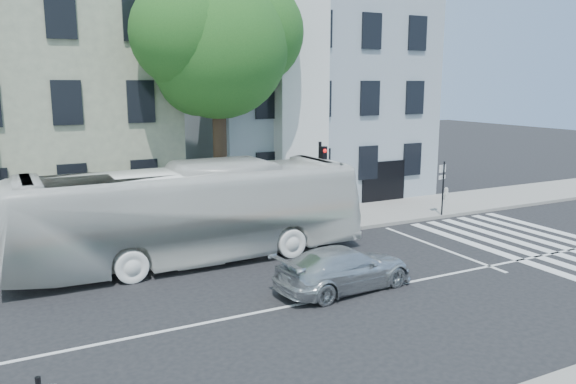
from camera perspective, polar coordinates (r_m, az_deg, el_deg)
ground at (r=16.52m, az=3.79°, el=-10.81°), size 120.00×120.00×0.00m
sidewalk_far at (r=23.38m, az=-6.31°, el=-4.08°), size 80.00×4.00×0.15m
building_left at (r=28.17m, az=-25.48°, el=8.67°), size 12.00×10.00×11.00m
building_right at (r=31.86m, az=0.90°, el=9.87°), size 12.00×10.00×11.00m
street_tree at (r=23.35m, az=-7.25°, el=15.09°), size 7.30×5.90×11.10m
bus at (r=19.69m, az=-9.79°, el=-2.13°), size 3.00×12.33×3.43m
sedan at (r=17.14m, az=5.75°, el=-7.72°), size 2.24×4.62×1.30m
hedge at (r=20.86m, az=-12.13°, el=-4.91°), size 8.47×2.74×0.70m
traffic_signal at (r=22.44m, az=3.38°, el=1.63°), size 0.40×0.52×3.85m
fire_hydrant at (r=30.34m, az=15.76°, el=-0.13°), size 0.38×0.24×0.66m
far_sign_pole at (r=26.61m, az=15.45°, el=1.09°), size 0.45×0.20×2.50m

